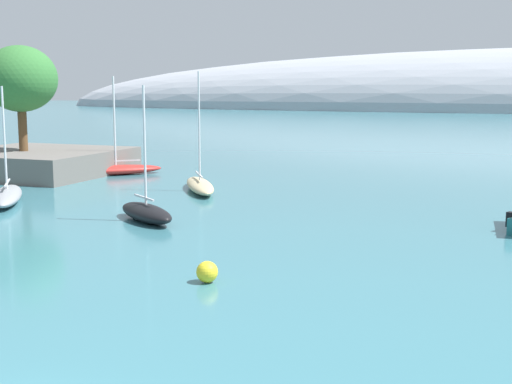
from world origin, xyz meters
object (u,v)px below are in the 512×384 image
sailboat_black_end_of_line (146,212)px  sailboat_grey_near_shore (7,195)px  mooring_buoy_yellow (207,272)px  tree_clump_shore (20,79)px  sailboat_sand_outer_mooring (200,185)px  sailboat_red_mid_mooring (116,169)px

sailboat_black_end_of_line → sailboat_grey_near_shore: bearing=-155.6°
sailboat_black_end_of_line → mooring_buoy_yellow: 13.10m
tree_clump_shore → mooring_buoy_yellow: tree_clump_shore is taller
tree_clump_shore → sailboat_grey_near_shore: bearing=-55.2°
tree_clump_shore → sailboat_sand_outer_mooring: size_ratio=1.03×
sailboat_red_mid_mooring → sailboat_black_end_of_line: sailboat_red_mid_mooring is taller
tree_clump_shore → mooring_buoy_yellow: size_ratio=10.45×
sailboat_grey_near_shore → sailboat_sand_outer_mooring: (9.56, 8.87, -0.02)m
sailboat_sand_outer_mooring → sailboat_grey_near_shore: bearing=-79.9°
tree_clump_shore → sailboat_black_end_of_line: tree_clump_shore is taller
sailboat_sand_outer_mooring → mooring_buoy_yellow: size_ratio=10.11×
sailboat_red_mid_mooring → sailboat_sand_outer_mooring: size_ratio=0.98×
sailboat_red_mid_mooring → sailboat_sand_outer_mooring: sailboat_sand_outer_mooring is taller
sailboat_grey_near_shore → mooring_buoy_yellow: (20.10, -12.54, -0.06)m
tree_clump_shore → sailboat_grey_near_shore: tree_clump_shore is taller
tree_clump_shore → sailboat_sand_outer_mooring: (17.87, -3.09, -7.57)m
sailboat_sand_outer_mooring → sailboat_black_end_of_line: sailboat_sand_outer_mooring is taller
sailboat_grey_near_shore → sailboat_red_mid_mooring: bearing=148.8°
tree_clump_shore → sailboat_red_mid_mooring: tree_clump_shore is taller
mooring_buoy_yellow → sailboat_red_mid_mooring: bearing=127.8°
sailboat_grey_near_shore → sailboat_red_mid_mooring: (-1.23, 14.93, -0.00)m
tree_clump_shore → sailboat_black_end_of_line: bearing=-35.9°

